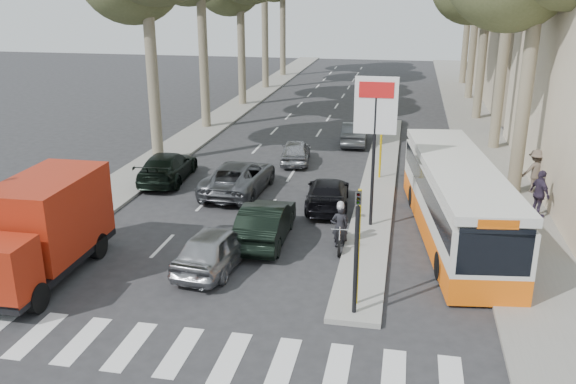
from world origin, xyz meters
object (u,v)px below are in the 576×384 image
at_px(city_bus, 456,198).
at_px(motorcycle, 340,226).
at_px(silver_hatchback, 216,247).
at_px(red_truck, 42,228).
at_px(dark_hatchback, 265,222).

bearing_deg(city_bus, motorcycle, -165.15).
xyz_separation_m(silver_hatchback, red_truck, (-4.95, -1.62, 0.91)).
distance_m(silver_hatchback, motorcycle, 4.39).
relative_size(dark_hatchback, city_bus, 0.40).
relative_size(silver_hatchback, red_truck, 0.70).
distance_m(red_truck, city_bus, 13.72).
relative_size(silver_hatchback, city_bus, 0.37).
distance_m(silver_hatchback, red_truck, 5.29).
height_order(red_truck, city_bus, red_truck).
distance_m(silver_hatchback, dark_hatchback, 2.57).
bearing_deg(dark_hatchback, city_bus, -166.90).
bearing_deg(silver_hatchback, city_bus, -145.34).
xyz_separation_m(dark_hatchback, motorcycle, (2.60, 0.08, 0.04)).
xyz_separation_m(red_truck, motorcycle, (8.62, 4.04, -0.86)).
xyz_separation_m(dark_hatchback, red_truck, (-6.01, -3.96, 0.89)).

